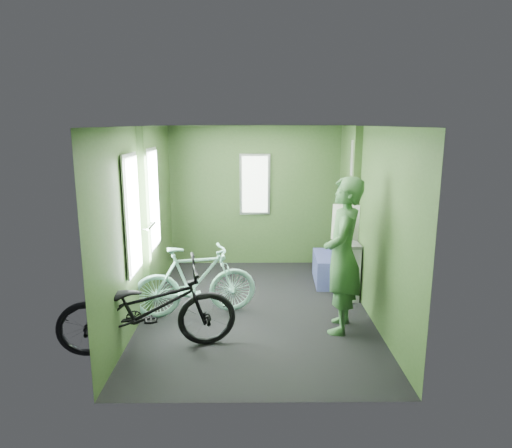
% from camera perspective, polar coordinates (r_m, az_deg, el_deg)
% --- Properties ---
extents(room, '(4.00, 4.02, 2.31)m').
position_cam_1_polar(room, '(5.58, -0.38, 3.23)').
color(room, black).
rests_on(room, ground).
extents(bicycle_black, '(1.92, 1.08, 1.01)m').
position_cam_1_polar(bicycle_black, '(5.09, -13.05, -15.18)').
color(bicycle_black, black).
rests_on(bicycle_black, ground).
extents(bicycle_mint, '(1.60, 0.86, 0.95)m').
position_cam_1_polar(bicycle_mint, '(5.81, -7.50, -11.32)').
color(bicycle_mint, '#98E7D2').
rests_on(bicycle_mint, ground).
extents(passenger, '(0.57, 0.78, 1.77)m').
position_cam_1_polar(passenger, '(5.20, 10.78, -3.89)').
color(passenger, '#345F34').
rests_on(passenger, ground).
extents(waste_box, '(0.23, 0.32, 0.77)m').
position_cam_1_polar(waste_box, '(6.28, 11.60, -5.82)').
color(waste_box, gray).
rests_on(waste_box, ground).
extents(bench_seat, '(0.51, 0.86, 0.88)m').
position_cam_1_polar(bench_seat, '(6.92, 9.47, -5.12)').
color(bench_seat, navy).
rests_on(bench_seat, ground).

